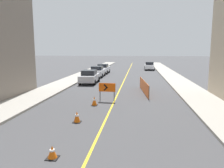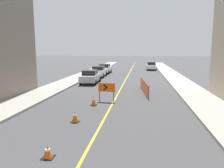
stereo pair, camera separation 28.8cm
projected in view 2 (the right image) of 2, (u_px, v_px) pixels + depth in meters
The scene contains 12 objects.
lane_stripe at pixel (127, 78), 30.98m from camera, with size 0.12×74.13×0.01m.
sidewalk_left at pixel (80, 77), 31.87m from camera, with size 2.91×74.13×0.16m.
sidewalk_right at pixel (176, 78), 30.07m from camera, with size 2.91×74.13×0.16m.
traffic_cone_fourth at pixel (48, 152), 8.01m from camera, with size 0.43×0.43×0.49m.
traffic_cone_fifth at pixel (75, 117), 11.99m from camera, with size 0.45×0.45×0.62m.
traffic_cone_farthest at pixel (94, 101), 15.61m from camera, with size 0.45×0.45×0.67m.
arrow_barricade_primary at pixel (107, 88), 16.75m from camera, with size 1.30×0.13×1.42m.
safety_mesh_fence at pixel (144, 87), 20.19m from camera, with size 0.69×6.10×1.13m.
parked_car_curb_near at pixel (90, 77), 25.92m from camera, with size 1.94×4.33×1.59m.
parked_car_curb_mid at pixel (99, 71), 32.17m from camera, with size 1.93×4.31×1.59m.
parked_car_curb_far at pixel (105, 69), 37.00m from camera, with size 1.95×4.35×1.59m.
parked_car_opposite_side at pixel (151, 66), 43.19m from camera, with size 1.99×4.37×1.59m.
Camera 2 is at (2.08, 6.33, 3.94)m, focal length 35.00 mm.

